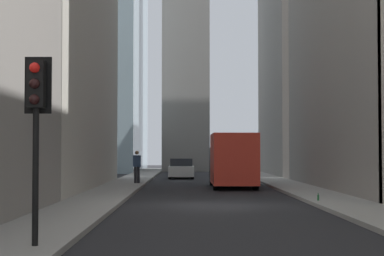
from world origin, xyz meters
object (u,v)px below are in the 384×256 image
(sedan_white, at_px, (181,169))
(traffic_light_foreground, at_px, (36,106))
(pedestrian, at_px, (137,165))
(delivery_truck, at_px, (232,160))
(discarded_bottle, at_px, (318,197))

(sedan_white, distance_m, traffic_light_foreground, 34.26)
(traffic_light_foreground, bearing_deg, pedestrian, -0.23)
(delivery_truck, bearing_deg, discarded_bottle, -167.98)
(sedan_white, height_order, traffic_light_foreground, traffic_light_foreground)
(traffic_light_foreground, height_order, discarded_bottle, traffic_light_foreground)
(sedan_white, distance_m, pedestrian, 10.15)
(sedan_white, relative_size, discarded_bottle, 15.93)
(discarded_bottle, bearing_deg, sedan_white, 12.61)
(pedestrian, bearing_deg, traffic_light_foreground, 179.77)
(sedan_white, xyz_separation_m, pedestrian, (-9.84, 2.46, 0.48))
(delivery_truck, bearing_deg, traffic_light_foreground, 166.39)
(pedestrian, height_order, discarded_bottle, pedestrian)
(sedan_white, height_order, discarded_bottle, sedan_white)
(traffic_light_foreground, xyz_separation_m, discarded_bottle, (11.17, -7.68, -2.54))
(delivery_truck, relative_size, pedestrian, 3.53)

